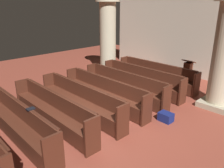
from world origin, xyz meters
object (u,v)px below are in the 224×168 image
object	(u,v)px
pew_row_2	(124,84)
hymn_book	(31,109)
pew_row_1	(141,79)
pew_row_5	(52,109)
pillar_far_side	(108,34)
pew_row_3	(104,91)
lectern	(187,74)
pew_row_6	(17,121)
kneeler_box_navy	(166,117)
pew_row_0	(156,74)
pew_row_4	(80,99)

from	to	relation	value
pew_row_2	hymn_book	distance (m)	3.73
pew_row_1	pew_row_5	world-z (taller)	same
pew_row_2	pew_row_5	size ratio (longest dim) A/B	1.00
pew_row_1	hymn_book	distance (m)	4.69
pillar_far_side	pew_row_1	bearing A→B (deg)	-14.60
pew_row_3	lectern	world-z (taller)	lectern
hymn_book	pew_row_5	bearing A→B (deg)	120.78
pew_row_6	kneeler_box_navy	size ratio (longest dim) A/B	9.20
pew_row_1	kneeler_box_navy	world-z (taller)	pew_row_1
pew_row_2	pew_row_3	bearing A→B (deg)	-90.00
pillar_far_side	pew_row_0	bearing A→B (deg)	6.05
pillar_far_side	kneeler_box_navy	xyz separation A→B (m)	(4.71, -2.08, -1.74)
pew_row_0	pew_row_5	distance (m)	4.83
pew_row_0	pew_row_4	world-z (taller)	same
pillar_far_side	pew_row_4	bearing A→B (deg)	-53.67
pew_row_2	pew_row_3	xyz separation A→B (m)	(0.00, -0.97, 0.00)
pew_row_4	pew_row_6	distance (m)	1.93
pew_row_4	pillar_far_side	xyz separation A→B (m)	(-2.64, 3.59, 1.39)
pew_row_6	hymn_book	size ratio (longest dim) A/B	19.54
pew_row_3	pillar_far_side	distance (m)	3.97
pew_row_3	hymn_book	distance (m)	2.78
pew_row_0	pew_row_3	size ratio (longest dim) A/B	1.00
pew_row_1	pew_row_5	xyz separation A→B (m)	(0.00, -3.86, 0.00)
pew_row_5	pew_row_3	bearing A→B (deg)	90.00
pew_row_0	pew_row_2	distance (m)	1.93
pew_row_0	lectern	distance (m)	1.30
kneeler_box_navy	pew_row_0	bearing A→B (deg)	131.24
pew_row_1	pew_row_0	bearing A→B (deg)	90.00
pew_row_3	lectern	size ratio (longest dim) A/B	3.37
pew_row_2	lectern	size ratio (longest dim) A/B	3.37
pew_row_0	pillar_far_side	size ratio (longest dim) A/B	1.01
pew_row_5	kneeler_box_navy	world-z (taller)	pew_row_5
hymn_book	kneeler_box_navy	xyz separation A→B (m)	(1.61, 3.25, -0.79)
pew_row_4	pew_row_1	bearing A→B (deg)	90.00
pew_row_3	pew_row_1	bearing A→B (deg)	90.00
pew_row_5	lectern	bearing A→B (deg)	81.11
pew_row_1	pillar_far_side	bearing A→B (deg)	165.40
pew_row_1	lectern	xyz separation A→B (m)	(0.90, 1.90, -0.03)
pew_row_2	lectern	world-z (taller)	lectern
pew_row_0	pew_row_2	size ratio (longest dim) A/B	1.00
pew_row_1	hymn_book	xyz separation A→B (m)	(0.46, -4.64, 0.43)
pew_row_1	pew_row_5	distance (m)	3.86
lectern	pew_row_6	bearing A→B (deg)	-97.63
pew_row_4	pillar_far_side	world-z (taller)	pillar_far_side
lectern	pew_row_5	bearing A→B (deg)	-98.89
pew_row_2	pew_row_1	bearing A→B (deg)	90.00
kneeler_box_navy	hymn_book	bearing A→B (deg)	-116.36
pew_row_0	pew_row_5	size ratio (longest dim) A/B	1.00
pew_row_2	pew_row_3	distance (m)	0.97
pew_row_2	pillar_far_side	distance (m)	3.41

